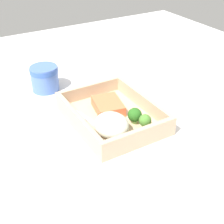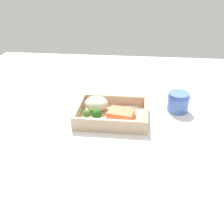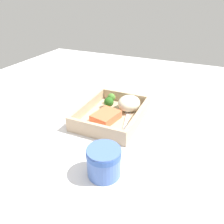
{
  "view_description": "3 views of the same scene",
  "coord_description": "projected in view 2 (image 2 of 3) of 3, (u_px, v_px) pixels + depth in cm",
  "views": [
    {
      "loc": [
        57.81,
        -33.71,
        45.47
      ],
      "look_at": [
        0.0,
        0.0,
        2.7
      ],
      "focal_mm": 50.0,
      "sensor_mm": 36.0,
      "label": 1
    },
    {
      "loc": [
        -9.24,
        84.09,
        49.16
      ],
      "look_at": [
        0.0,
        0.0,
        2.7
      ],
      "focal_mm": 42.0,
      "sensor_mm": 36.0,
      "label": 2
    },
    {
      "loc": [
        -60.14,
        -26.53,
        39.51
      ],
      "look_at": [
        0.0,
        0.0,
        2.7
      ],
      "focal_mm": 35.0,
      "sensor_mm": 36.0,
      "label": 3
    }
  ],
  "objects": [
    {
      "name": "salmon_fillet",
      "position": [
        121.0,
        114.0,
        0.96
      ],
      "size": [
        10.32,
        8.61,
        2.66
      ],
      "primitive_type": "cube",
      "rotation": [
        0.0,
        0.0,
        -0.21
      ],
      "color": "#F46D43",
      "rests_on": "takeout_tray"
    },
    {
      "name": "fork",
      "position": [
        114.0,
        108.0,
        1.02
      ],
      "size": [
        15.72,
        5.47,
        0.44
      ],
      "color": "silver",
      "rests_on": "takeout_tray"
    },
    {
      "name": "takeout_tray",
      "position": [
        112.0,
        117.0,
        0.98
      ],
      "size": [
        26.01,
        20.23,
        1.2
      ],
      "primitive_type": "cube",
      "color": "tan",
      "rests_on": "ground_plane"
    },
    {
      "name": "tray_rim",
      "position": [
        112.0,
        111.0,
        0.96
      ],
      "size": [
        26.01,
        20.23,
        3.8
      ],
      "color": "tan",
      "rests_on": "takeout_tray"
    },
    {
      "name": "broccoli_floret_2",
      "position": [
        87.0,
        114.0,
        0.93
      ],
      "size": [
        3.04,
        3.04,
        4.11
      ],
      "color": "#7EA85A",
      "rests_on": "takeout_tray"
    },
    {
      "name": "broccoli_floret_1",
      "position": [
        97.0,
        114.0,
        0.94
      ],
      "size": [
        3.56,
        3.56,
        4.11
      ],
      "color": "#87AF5A",
      "rests_on": "takeout_tray"
    },
    {
      "name": "receipt_slip",
      "position": [
        101.0,
        92.0,
        1.18
      ],
      "size": [
        13.32,
        16.97,
        0.24
      ],
      "primitive_type": "cube",
      "rotation": [
        0.0,
        0.0,
        -0.39
      ],
      "color": "white",
      "rests_on": "ground_plane"
    },
    {
      "name": "mashed_potatoes",
      "position": [
        96.0,
        104.0,
        1.0
      ],
      "size": [
        8.95,
        7.89,
        5.36
      ],
      "primitive_type": "ellipsoid",
      "color": "silver",
      "rests_on": "takeout_tray"
    },
    {
      "name": "ground_plane",
      "position": [
        112.0,
        121.0,
        0.98
      ],
      "size": [
        160.0,
        160.0,
        2.0
      ],
      "primitive_type": "cube",
      "color": "silver"
    },
    {
      "name": "paper_cup",
      "position": [
        178.0,
        101.0,
        1.01
      ],
      "size": [
        8.35,
        8.35,
        7.56
      ],
      "color": "#4B6CB9",
      "rests_on": "ground_plane"
    }
  ]
}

